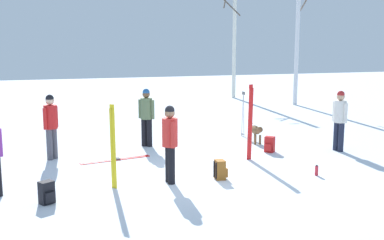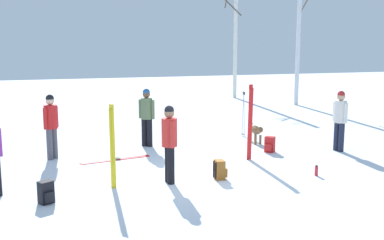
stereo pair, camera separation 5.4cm
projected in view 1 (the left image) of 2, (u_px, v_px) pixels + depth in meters
name	position (u px, v px, depth m)	size (l,w,h in m)	color
ground_plane	(195.00, 176.00, 10.75)	(60.00, 60.00, 0.00)	white
person_0	(340.00, 117.00, 13.12)	(0.34, 0.51, 1.72)	#1E2338
person_1	(51.00, 122.00, 12.19)	(0.38, 0.41, 1.72)	#4C4C56
person_3	(146.00, 114.00, 13.69)	(0.42, 0.38, 1.72)	black
person_4	(170.00, 139.00, 10.12)	(0.34, 0.52, 1.72)	black
dog	(256.00, 131.00, 14.18)	(0.24, 0.90, 0.57)	brown
ski_pair_planted_0	(250.00, 123.00, 12.13)	(0.17, 0.05, 1.98)	red
ski_pair_planted_2	(113.00, 147.00, 9.75)	(0.11, 0.12, 1.79)	yellow
ski_pair_lying_0	(116.00, 160.00, 12.25)	(1.88, 0.53, 0.05)	red
ski_poles_0	(243.00, 113.00, 15.17)	(0.07, 0.21, 1.47)	#B2B2BC
backpack_0	(47.00, 193.00, 8.92)	(0.33, 0.34, 0.44)	black
backpack_1	(220.00, 170.00, 10.51)	(0.29, 0.27, 0.44)	#99591E
backpack_2	(270.00, 145.00, 13.10)	(0.34, 0.35, 0.44)	red
water_bottle_0	(317.00, 171.00, 10.81)	(0.08, 0.08, 0.25)	red
birch_tree_2	(234.00, 36.00, 25.26)	(0.86, 1.51, 6.45)	silver
birch_tree_3	(298.00, 24.00, 22.29)	(1.15, 1.14, 7.58)	silver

